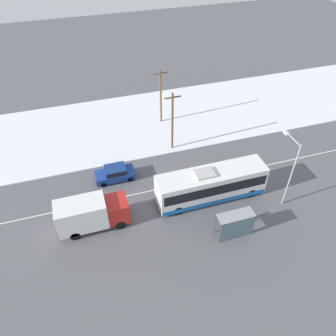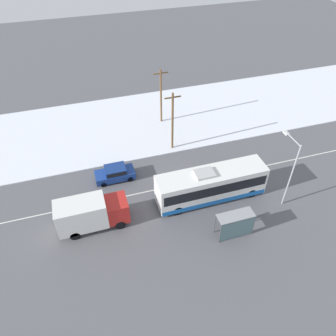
{
  "view_description": "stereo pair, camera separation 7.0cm",
  "coord_description": "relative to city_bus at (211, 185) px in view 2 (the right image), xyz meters",
  "views": [
    {
      "loc": [
        -8.95,
        -22.76,
        23.44
      ],
      "look_at": [
        -1.41,
        1.29,
        1.4
      ],
      "focal_mm": 35.0,
      "sensor_mm": 36.0,
      "label": 1
    },
    {
      "loc": [
        -8.89,
        -22.78,
        23.44
      ],
      "look_at": [
        -1.41,
        1.29,
        1.4
      ],
      "focal_mm": 35.0,
      "sensor_mm": 36.0,
      "label": 2
    }
  ],
  "objects": [
    {
      "name": "lane_marking_center",
      "position": [
        -1.68,
        2.59,
        -1.7
      ],
      "size": [
        60.0,
        0.12,
        0.0
      ],
      "color": "silver",
      "rests_on": "ground_plane"
    },
    {
      "name": "box_truck",
      "position": [
        -11.42,
        -0.16,
        0.01
      ],
      "size": [
        6.2,
        2.3,
        3.13
      ],
      "color": "silver",
      "rests_on": "ground_plane"
    },
    {
      "name": "pedestrian_at_stop",
      "position": [
        0.94,
        -3.81,
        -0.6
      ],
      "size": [
        0.65,
        0.29,
        1.8
      ],
      "color": "#23232D",
      "rests_on": "ground_plane"
    },
    {
      "name": "utility_pole_snowlot",
      "position": [
        -0.72,
        14.39,
        2.07
      ],
      "size": [
        1.8,
        0.24,
        7.18
      ],
      "color": "brown",
      "rests_on": "ground_plane"
    },
    {
      "name": "snow_lot",
      "position": [
        -1.68,
        14.97,
        -1.64
      ],
      "size": [
        80.0,
        14.48,
        0.12
      ],
      "color": "silver",
      "rests_on": "ground_plane"
    },
    {
      "name": "city_bus",
      "position": [
        0.0,
        0.0,
        0.0
      ],
      "size": [
        10.58,
        2.57,
        3.49
      ],
      "color": "white",
      "rests_on": "ground_plane"
    },
    {
      "name": "utility_pole_roadside",
      "position": [
        -1.1,
        8.63,
        2.05
      ],
      "size": [
        1.8,
        0.24,
        7.15
      ],
      "color": "brown",
      "rests_on": "ground_plane"
    },
    {
      "name": "bus_shelter",
      "position": [
        0.23,
        -4.94,
        -0.02
      ],
      "size": [
        3.19,
        1.2,
        2.4
      ],
      "color": "gray",
      "rests_on": "ground_plane"
    },
    {
      "name": "sedan_car",
      "position": [
        -8.34,
        5.39,
        -0.87
      ],
      "size": [
        4.05,
        1.8,
        1.54
      ],
      "rotation": [
        0.0,
        0.0,
        3.14
      ],
      "color": "navy",
      "rests_on": "ground_plane"
    },
    {
      "name": "streetlamp",
      "position": [
        6.37,
        -2.36,
        2.78
      ],
      "size": [
        0.36,
        2.52,
        7.07
      ],
      "color": "#9EA3A8",
      "rests_on": "ground_plane"
    },
    {
      "name": "ground_plane",
      "position": [
        -1.68,
        2.59,
        -1.7
      ],
      "size": [
        120.0,
        120.0,
        0.0
      ],
      "primitive_type": "plane",
      "color": "#56565B"
    }
  ]
}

